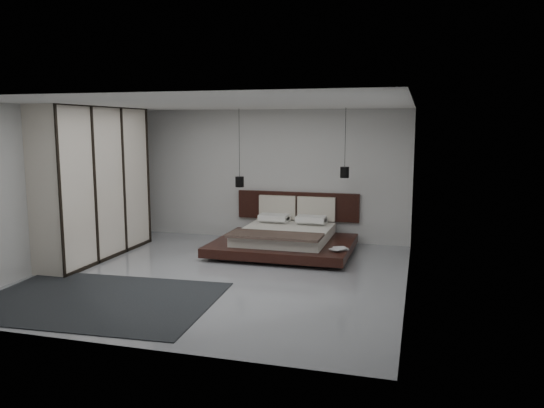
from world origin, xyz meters
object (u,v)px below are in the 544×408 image
(pendant_left, at_px, (240,181))
(rug, at_px, (98,300))
(lattice_screen, at_px, (135,178))
(bed, at_px, (285,237))
(wardrobe, at_px, (94,182))
(pendant_right, at_px, (345,172))

(pendant_left, relative_size, rug, 0.49)
(lattice_screen, bearing_deg, bed, -8.53)
(rug, bearing_deg, wardrobe, 123.76)
(lattice_screen, xyz_separation_m, wardrobe, (0.25, -1.91, 0.12))
(pendant_right, height_order, wardrobe, wardrobe)
(pendant_left, relative_size, wardrobe, 0.55)
(lattice_screen, height_order, wardrobe, wardrobe)
(lattice_screen, xyz_separation_m, pendant_right, (4.66, -0.13, 0.26))
(wardrobe, bearing_deg, pendant_right, 21.92)
(bed, bearing_deg, pendant_left, 159.65)
(pendant_right, distance_m, rug, 5.20)
(rug, bearing_deg, pendant_right, 54.06)
(rug, bearing_deg, pendant_left, 79.53)
(bed, relative_size, pendant_left, 1.65)
(lattice_screen, distance_m, bed, 3.76)
(pendant_left, distance_m, rug, 4.29)
(rug, bearing_deg, bed, 63.19)
(pendant_left, bearing_deg, rug, -100.47)
(pendant_right, relative_size, rug, 0.41)
(pendant_right, bearing_deg, rug, -125.94)
(bed, distance_m, rug, 4.06)
(wardrobe, bearing_deg, pendant_left, 38.38)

